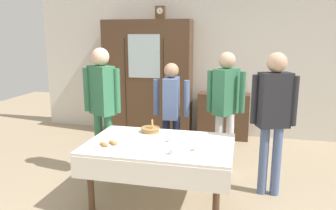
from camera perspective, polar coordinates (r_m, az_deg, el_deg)
ground_plane at (r=4.17m, az=-0.65°, el=-15.20°), size 12.00×12.00×0.00m
back_wall at (r=6.33m, az=5.09°, el=7.06°), size 6.40×0.10×2.70m
dining_table at (r=3.70m, az=-1.55°, el=-8.15°), size 1.64×1.08×0.73m
wall_cabinet at (r=6.26m, az=-3.55°, el=4.66°), size 1.66×0.46×2.18m
mantel_clock at (r=6.15m, az=-1.32°, el=15.84°), size 0.18×0.11×0.24m
bookshelf_low at (r=6.19m, az=9.64°, el=-1.88°), size 0.93×0.35×0.85m
book_stack at (r=6.09m, az=9.79°, el=2.28°), size 0.17×0.20×0.07m
tea_cup_mid_left at (r=3.45m, az=4.97°, el=-7.60°), size 0.13×0.13×0.06m
tea_cup_near_right at (r=3.34m, az=0.84°, el=-8.23°), size 0.13×0.13×0.06m
tea_cup_far_left at (r=3.71m, az=0.55°, el=-6.14°), size 0.13×0.13×0.06m
bread_basket at (r=4.09m, az=-3.09°, el=-4.27°), size 0.24×0.24×0.16m
pastry_plate at (r=3.65m, az=-10.35°, el=-6.85°), size 0.28×0.28×0.05m
spoon_far_left at (r=3.90m, az=9.26°, el=-5.72°), size 0.12×0.02×0.01m
spoon_mid_left at (r=3.50m, az=-1.05°, el=-7.71°), size 0.12×0.02×0.01m
spoon_mid_right at (r=3.57m, az=-4.31°, el=-7.33°), size 0.12×0.02×0.01m
person_behind_table_left at (r=3.99m, az=17.96°, el=-0.83°), size 0.52×0.32×1.73m
person_by_cabinet at (r=4.62m, az=0.58°, el=-0.19°), size 0.52×0.38×1.54m
person_beside_shelf at (r=4.55m, az=10.04°, el=0.85°), size 0.52×0.41×1.70m
person_near_right_end at (r=4.45m, az=-11.44°, el=1.08°), size 0.52×0.36×1.75m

